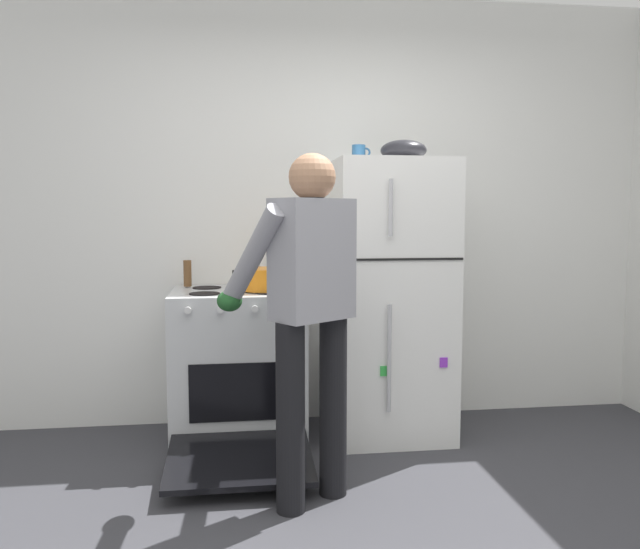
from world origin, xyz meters
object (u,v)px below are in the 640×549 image
at_px(stove_range, 238,367).
at_px(pepper_mill, 187,273).
at_px(red_pot, 265,279).
at_px(person_cook, 307,298).
at_px(coffee_mug, 359,153).
at_px(mixing_bowl, 403,150).
at_px(refrigerator, 389,299).

relative_size(stove_range, pepper_mill, 7.58).
bearing_deg(red_pot, pepper_mill, 151.48).
height_order(person_cook, coffee_mug, coffee_mug).
xyz_separation_m(red_pot, mixing_bowl, (0.83, 0.05, 0.75)).
height_order(coffee_mug, pepper_mill, coffee_mug).
bearing_deg(stove_range, mixing_bowl, 1.03).
xyz_separation_m(stove_range, coffee_mug, (0.73, 0.07, 1.26)).
xyz_separation_m(person_cook, red_pot, (-0.15, 0.81, 0.00)).
height_order(red_pot, mixing_bowl, mixing_bowl).
bearing_deg(stove_range, coffee_mug, 5.32).
xyz_separation_m(refrigerator, pepper_mill, (-1.20, 0.20, 0.15)).
bearing_deg(pepper_mill, person_cook, -59.85).
relative_size(red_pot, mixing_bowl, 1.38).
relative_size(red_pot, coffee_mug, 3.37).
height_order(refrigerator, stove_range, refrigerator).
distance_m(stove_range, pepper_mill, 0.65).
relative_size(person_cook, red_pot, 4.24).
height_order(pepper_mill, mixing_bowl, mixing_bowl).
relative_size(refrigerator, mixing_bowl, 6.04).
xyz_separation_m(stove_range, pepper_mill, (-0.30, 0.22, 0.54)).
relative_size(stove_range, red_pot, 3.20).
distance_m(stove_range, coffee_mug, 1.46).
bearing_deg(person_cook, red_pot, 100.76).
bearing_deg(red_pot, refrigerator, 3.82).
bearing_deg(refrigerator, person_cook, -124.69).
height_order(person_cook, pepper_mill, person_cook).
distance_m(refrigerator, person_cook, 1.05).
height_order(refrigerator, pepper_mill, refrigerator).
xyz_separation_m(coffee_mug, mixing_bowl, (0.26, -0.05, 0.01)).
distance_m(person_cook, mixing_bowl, 1.32).
height_order(person_cook, mixing_bowl, mixing_bowl).
relative_size(refrigerator, pepper_mill, 10.34).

